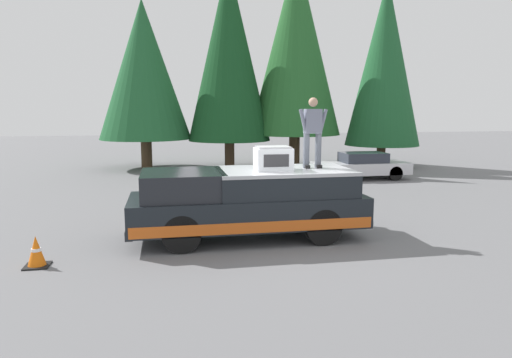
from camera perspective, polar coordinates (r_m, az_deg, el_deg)
ground_plane at (r=11.13m, az=3.16°, el=-7.49°), size 90.00×90.00×0.00m
pickup_truck at (r=11.13m, az=-1.00°, el=-2.85°), size 2.01×5.54×1.65m
compressor_unit at (r=10.93m, az=2.11°, el=2.52°), size 0.65×0.84×0.56m
person_on_truck_bed at (r=11.39m, az=6.93°, el=5.87°), size 0.29×0.72×1.69m
parked_car_silver at (r=21.00m, az=12.70°, el=1.58°), size 1.64×4.10×1.16m
traffic_cone at (r=10.24m, az=-25.21°, el=-8.09°), size 0.47×0.47×0.62m
conifer_far_left at (r=25.83m, az=15.41°, el=13.52°), size 3.86×3.86×9.71m
conifer_left at (r=25.31m, az=4.85°, el=15.97°), size 4.77×4.77×10.99m
conifer_center_left at (r=24.47m, az=-3.35°, el=15.17°), size 4.21×4.21×10.34m
conifer_center_right at (r=24.77m, az=-13.54°, el=12.78°), size 4.62×4.62×8.45m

